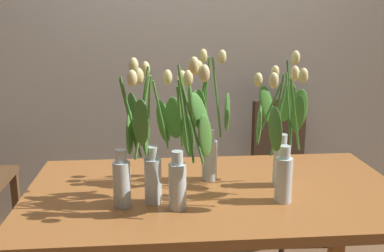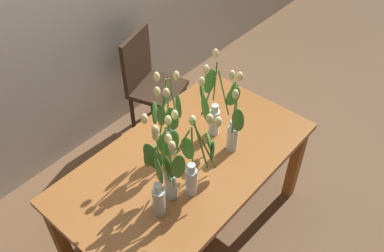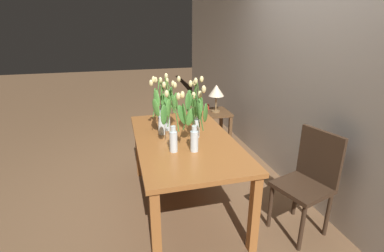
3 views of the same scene
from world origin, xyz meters
name	(u,v)px [view 3 (image 3 of 3)]	position (x,y,z in m)	size (l,w,h in m)	color
ground_plane	(185,204)	(0.00, 0.00, 0.00)	(18.00, 18.00, 0.00)	brown
room_wall_rear	(313,68)	(0.00, 1.31, 1.35)	(9.00, 0.10, 2.70)	beige
dining_table	(184,147)	(0.00, 0.00, 0.65)	(1.60, 0.90, 0.74)	#A3602D
tulip_vase_0	(167,108)	(-0.28, -0.11, 0.97)	(0.19, 0.28, 0.57)	silver
tulip_vase_1	(195,125)	(0.28, 0.02, 0.97)	(0.22, 0.24, 0.58)	silver
tulip_vase_2	(173,131)	(0.25, -0.15, 0.92)	(0.18, 0.23, 0.53)	silver
tulip_vase_3	(195,113)	(-0.02, 0.12, 0.98)	(0.21, 0.19, 0.58)	silver
tulip_vase_4	(164,111)	(-0.36, -0.13, 0.92)	(0.15, 0.17, 0.54)	silver
tulip_vase_5	(162,112)	(-0.14, -0.18, 0.97)	(0.19, 0.26, 0.58)	silver
dining_chair	(309,177)	(0.61, 0.96, 0.52)	(0.50, 0.50, 0.93)	#382619
side_table	(214,119)	(-1.33, 0.76, 0.43)	(0.44, 0.44, 0.55)	brown
table_lamp	(216,91)	(-1.31, 0.78, 0.86)	(0.22, 0.22, 0.40)	olive
pillar_candle	(207,107)	(-1.45, 0.70, 0.59)	(0.06, 0.06, 0.07)	#B72D23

